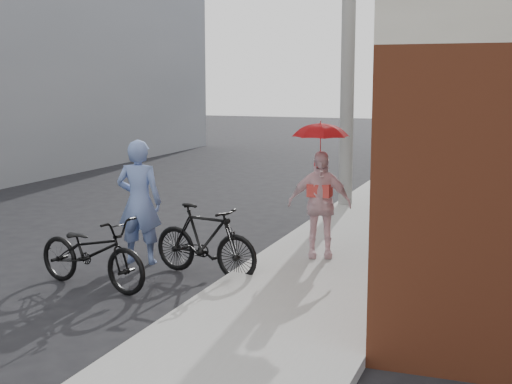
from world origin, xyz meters
The scene contains 11 objects.
ground centered at (0.00, 0.00, 0.00)m, with size 80.00×80.00×0.00m, color black.
sidewalk centered at (2.10, 2.00, 0.06)m, with size 2.20×24.00×0.12m, color #979792.
curb centered at (0.94, 2.00, 0.06)m, with size 0.12×24.00×0.12m, color #9E9E99.
utility_pole centered at (1.10, 6.00, 3.50)m, with size 0.28×0.28×7.00m, color #9E9E99.
officer centered at (-0.73, 0.69, 0.92)m, with size 0.67×0.44×1.83m, color #728CCC.
bike_left centered at (-0.68, -0.64, 0.48)m, with size 0.63×1.81×0.95m, color black.
bike_right centered at (0.46, 0.38, 0.50)m, with size 0.47×1.66×1.00m, color black.
kimono_woman centered at (1.77, 1.51, 0.90)m, with size 0.91×0.38×1.56m, color silver.
parasol centered at (1.77, 1.51, 2.02)m, with size 0.77×0.77×0.68m, color red.
planter centered at (3.00, 3.13, 0.21)m, with size 0.35×0.35×0.19m, color black.
potted_plant centered at (3.00, 3.13, 0.64)m, with size 0.60×0.52×0.66m, color #325B24.
Camera 1 is at (4.46, -8.34, 2.71)m, focal length 50.00 mm.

